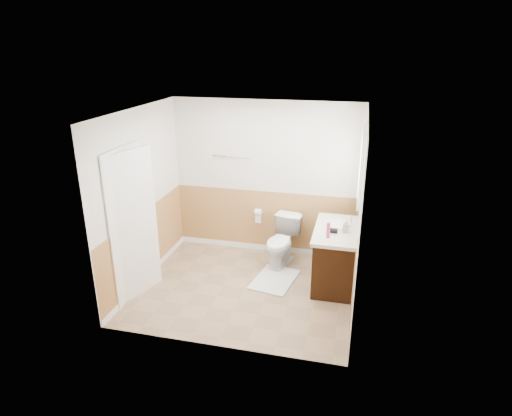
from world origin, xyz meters
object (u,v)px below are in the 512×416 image
(toilet, at_px, (282,242))
(vanity_cabinet, at_px, (335,258))
(bath_mat, at_px, (275,279))
(soap_dispenser, at_px, (346,226))
(lotion_bottle, at_px, (328,230))

(toilet, height_order, vanity_cabinet, vanity_cabinet)
(bath_mat, xyz_separation_m, soap_dispenser, (0.97, 0.07, 0.93))
(vanity_cabinet, relative_size, lotion_bottle, 5.00)
(toilet, relative_size, soap_dispenser, 4.16)
(toilet, bearing_deg, bath_mat, -79.68)
(lotion_bottle, bearing_deg, soap_dispenser, 48.50)
(bath_mat, bearing_deg, soap_dispenser, 4.08)
(bath_mat, relative_size, lotion_bottle, 3.64)
(toilet, relative_size, bath_mat, 0.95)
(vanity_cabinet, bearing_deg, soap_dispenser, -33.39)
(lotion_bottle, bearing_deg, toilet, 136.78)
(toilet, bearing_deg, soap_dispenser, -14.81)
(soap_dispenser, bearing_deg, toilet, 154.88)
(bath_mat, xyz_separation_m, lotion_bottle, (0.75, -0.18, 0.95))
(vanity_cabinet, xyz_separation_m, soap_dispenser, (0.12, -0.08, 0.54))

